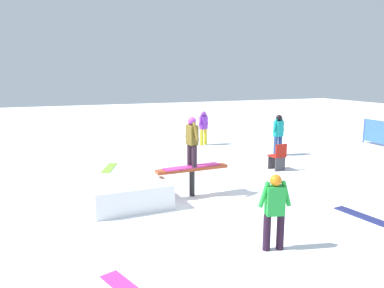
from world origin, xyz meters
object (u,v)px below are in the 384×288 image
object	(u,v)px
loose_snowboard_navy	(361,216)
folding_chair	(278,157)
rail_feature	(192,172)
loose_snowboard_lime	(109,168)
bystander_teal	(278,133)
bystander_purple	(204,126)
main_rider_on_rail	(192,143)
bystander_green	(275,208)

from	to	relation	value
loose_snowboard_navy	folding_chair	world-z (taller)	folding_chair
rail_feature	loose_snowboard_lime	size ratio (longest dim) A/B	1.47
rail_feature	bystander_teal	size ratio (longest dim) A/B	1.23
rail_feature	loose_snowboard_navy	size ratio (longest dim) A/B	1.55
rail_feature	loose_snowboard_navy	distance (m)	4.04
rail_feature	loose_snowboard_lime	xyz separation A→B (m)	(-1.51, 3.67, -0.62)
bystander_purple	loose_snowboard_lime	xyz separation A→B (m)	(-4.57, -2.67, -0.82)
main_rider_on_rail	bystander_teal	world-z (taller)	main_rider_on_rail
folding_chair	bystander_teal	bearing A→B (deg)	-129.74
main_rider_on_rail	folding_chair	bearing A→B (deg)	16.34
bystander_purple	folding_chair	distance (m)	4.96
bystander_teal	bystander_purple	bearing A→B (deg)	100.90
rail_feature	bystander_green	xyz separation A→B (m)	(0.24, -3.32, 0.15)
bystander_green	folding_chair	xyz separation A→B (m)	(3.32, 4.74, -0.36)
rail_feature	main_rider_on_rail	distance (m)	0.75
rail_feature	bystander_purple	size ratio (longest dim) A/B	1.29
rail_feature	folding_chair	bearing A→B (deg)	19.27
bystander_teal	main_rider_on_rail	bearing A→B (deg)	-165.78
loose_snowboard_lime	loose_snowboard_navy	world-z (taller)	same
bystander_purple	bystander_teal	bearing A→B (deg)	92.36
loose_snowboard_lime	folding_chair	world-z (taller)	folding_chair
rail_feature	main_rider_on_rail	xyz separation A→B (m)	(0.00, 0.00, 0.75)
bystander_green	loose_snowboard_navy	distance (m)	2.88
loose_snowboard_navy	rail_feature	bearing A→B (deg)	39.75
bystander_green	bystander_purple	size ratio (longest dim) A/B	0.93
bystander_purple	folding_chair	bearing A→B (deg)	67.32
loose_snowboard_lime	bystander_teal	bearing A→B (deg)	-72.19
rail_feature	folding_chair	xyz separation A→B (m)	(3.57, 1.42, -0.21)
loose_snowboard_navy	folding_chair	distance (m)	4.18
main_rider_on_rail	loose_snowboard_lime	world-z (taller)	main_rider_on_rail
folding_chair	loose_snowboard_lime	bearing A→B (deg)	-29.19
main_rider_on_rail	folding_chair	world-z (taller)	main_rider_on_rail
main_rider_on_rail	loose_snowboard_lime	bearing A→B (deg)	106.97
bystander_green	loose_snowboard_lime	distance (m)	7.25
main_rider_on_rail	folding_chair	distance (m)	3.96
bystander_green	folding_chair	world-z (taller)	bystander_green
loose_snowboard_navy	bystander_purple	bearing A→B (deg)	-8.58
main_rider_on_rail	folding_chair	xyz separation A→B (m)	(3.57, 1.42, -0.96)
rail_feature	main_rider_on_rail	world-z (taller)	main_rider_on_rail
main_rider_on_rail	loose_snowboard_navy	size ratio (longest dim) A/B	1.24
bystander_teal	loose_snowboard_lime	world-z (taller)	bystander_teal
main_rider_on_rail	bystander_green	world-z (taller)	main_rider_on_rail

